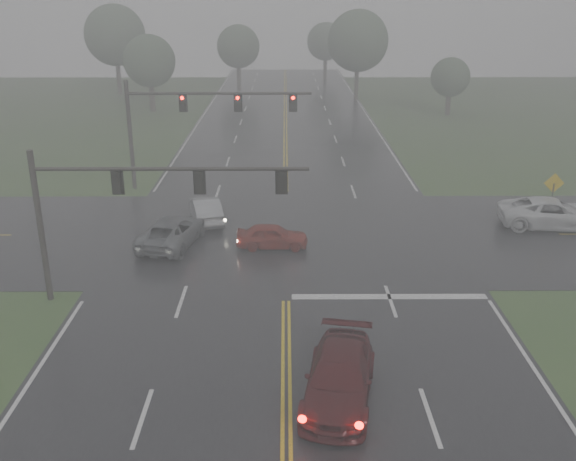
{
  "coord_description": "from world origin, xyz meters",
  "views": [
    {
      "loc": [
        -0.03,
        -10.71,
        12.53
      ],
      "look_at": [
        0.09,
        16.0,
        2.52
      ],
      "focal_mm": 40.0,
      "sensor_mm": 36.0,
      "label": 1
    }
  ],
  "objects_px": {
    "signal_gantry_far": "(185,114)",
    "car_grey": "(173,245)",
    "sedan_red": "(272,248)",
    "sedan_maroon": "(339,398)",
    "pickup_white": "(550,227)",
    "sedan_silver": "(206,221)",
    "signal_gantry_near": "(120,197)"
  },
  "relations": [
    {
      "from": "signal_gantry_near",
      "to": "sedan_maroon",
      "type": "bearing_deg",
      "value": -40.46
    },
    {
      "from": "sedan_red",
      "to": "car_grey",
      "type": "xyz_separation_m",
      "value": [
        -5.24,
        0.38,
        0.0
      ]
    },
    {
      "from": "sedan_red",
      "to": "car_grey",
      "type": "bearing_deg",
      "value": 86.19
    },
    {
      "from": "sedan_silver",
      "to": "car_grey",
      "type": "bearing_deg",
      "value": 55.1
    },
    {
      "from": "sedan_silver",
      "to": "signal_gantry_near",
      "type": "bearing_deg",
      "value": 62.87
    },
    {
      "from": "signal_gantry_near",
      "to": "signal_gantry_far",
      "type": "relative_size",
      "value": 0.94
    },
    {
      "from": "signal_gantry_far",
      "to": "car_grey",
      "type": "bearing_deg",
      "value": -86.73
    },
    {
      "from": "sedan_silver",
      "to": "signal_gantry_far",
      "type": "bearing_deg",
      "value": -88.79
    },
    {
      "from": "sedan_maroon",
      "to": "sedan_silver",
      "type": "bearing_deg",
      "value": 120.79
    },
    {
      "from": "signal_gantry_far",
      "to": "pickup_white",
      "type": "bearing_deg",
      "value": -19.79
    },
    {
      "from": "sedan_red",
      "to": "sedan_maroon",
      "type": "bearing_deg",
      "value": -169.14
    },
    {
      "from": "car_grey",
      "to": "signal_gantry_far",
      "type": "distance_m",
      "value": 11.53
    },
    {
      "from": "sedan_maroon",
      "to": "sedan_red",
      "type": "relative_size",
      "value": 1.42
    },
    {
      "from": "sedan_maroon",
      "to": "sedan_red",
      "type": "bearing_deg",
      "value": 111.01
    },
    {
      "from": "sedan_maroon",
      "to": "car_grey",
      "type": "bearing_deg",
      "value": 130.12
    },
    {
      "from": "car_grey",
      "to": "signal_gantry_near",
      "type": "xyz_separation_m",
      "value": [
        -0.83,
        -6.26,
        4.61
      ]
    },
    {
      "from": "sedan_red",
      "to": "signal_gantry_far",
      "type": "distance_m",
      "value": 13.22
    },
    {
      "from": "sedan_maroon",
      "to": "signal_gantry_near",
      "type": "xyz_separation_m",
      "value": [
        -8.5,
        7.25,
        4.61
      ]
    },
    {
      "from": "sedan_maroon",
      "to": "pickup_white",
      "type": "distance_m",
      "value": 20.87
    },
    {
      "from": "sedan_maroon",
      "to": "signal_gantry_near",
      "type": "relative_size",
      "value": 0.47
    },
    {
      "from": "sedan_red",
      "to": "signal_gantry_far",
      "type": "height_order",
      "value": "signal_gantry_far"
    },
    {
      "from": "car_grey",
      "to": "sedan_silver",
      "type": "bearing_deg",
      "value": -98.84
    },
    {
      "from": "car_grey",
      "to": "pickup_white",
      "type": "height_order",
      "value": "pickup_white"
    },
    {
      "from": "sedan_silver",
      "to": "signal_gantry_near",
      "type": "xyz_separation_m",
      "value": [
        -2.16,
        -9.91,
        4.61
      ]
    },
    {
      "from": "sedan_maroon",
      "to": "pickup_white",
      "type": "xyz_separation_m",
      "value": [
        13.24,
        16.13,
        0.0
      ]
    },
    {
      "from": "car_grey",
      "to": "signal_gantry_far",
      "type": "relative_size",
      "value": 0.43
    },
    {
      "from": "sedan_red",
      "to": "pickup_white",
      "type": "height_order",
      "value": "pickup_white"
    },
    {
      "from": "car_grey",
      "to": "pickup_white",
      "type": "distance_m",
      "value": 21.08
    },
    {
      "from": "sedan_maroon",
      "to": "sedan_red",
      "type": "distance_m",
      "value": 13.35
    },
    {
      "from": "sedan_silver",
      "to": "pickup_white",
      "type": "xyz_separation_m",
      "value": [
        19.58,
        -1.03,
        0.0
      ]
    },
    {
      "from": "pickup_white",
      "to": "signal_gantry_far",
      "type": "xyz_separation_m",
      "value": [
        -21.51,
        7.74,
        5.03
      ]
    },
    {
      "from": "sedan_silver",
      "to": "signal_gantry_far",
      "type": "relative_size",
      "value": 0.36
    }
  ]
}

